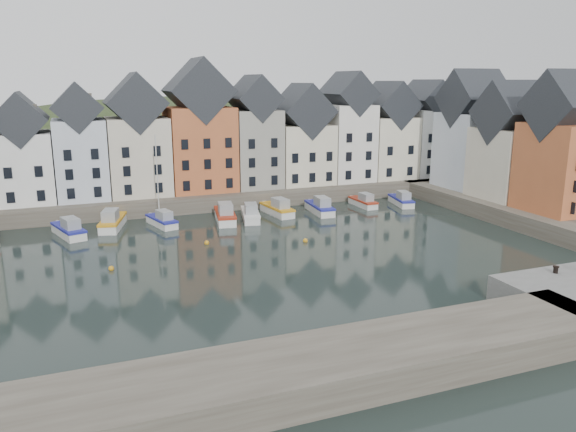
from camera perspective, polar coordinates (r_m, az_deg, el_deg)
ground at (r=53.36m, az=-2.08°, el=-4.71°), size 260.00×260.00×0.00m
far_quay at (r=81.16m, az=-9.08°, el=2.23°), size 90.00×16.00×2.00m
right_quay at (r=75.53m, az=24.62°, el=0.31°), size 14.00×54.00×2.00m
near_wall at (r=30.99m, az=-6.34°, el=-17.03°), size 50.00×6.00×2.00m
hillside at (r=110.77m, az=-11.61°, el=-4.96°), size 153.60×70.40×64.00m
far_terrace at (r=78.81m, az=-6.68°, el=7.77°), size 72.37×8.16×17.78m
right_terrace at (r=77.16m, az=22.00°, el=6.79°), size 8.30×24.25×16.36m
mooring_buoys at (r=57.14m, az=-7.65°, el=-3.42°), size 20.50×5.50×0.50m
boat_b at (r=66.31m, az=-21.35°, el=-1.34°), size 3.81×6.71×2.46m
boat_c at (r=68.24m, az=-17.42°, el=-0.58°), size 3.82×7.13×2.62m
boat_d at (r=67.84m, az=-12.66°, el=-0.42°), size 3.15×5.98×10.92m
boat_e at (r=68.70m, az=-6.41°, el=0.09°), size 3.33×7.28×2.69m
boat_f at (r=69.23m, az=-3.82°, el=0.18°), size 3.31×6.58×2.42m
boat_g at (r=71.82m, az=-1.05°, el=0.71°), size 2.73×6.63×2.47m
boat_h at (r=72.79m, az=3.28°, el=0.87°), size 2.49×6.63×2.50m
boat_i at (r=77.24m, az=7.67°, el=1.43°), size 1.80×5.56×2.12m
boat_j at (r=78.98m, az=11.46°, el=1.57°), size 2.96×6.09×2.25m
mooring_bollard at (r=49.06m, az=25.56°, el=-4.90°), size 0.48×0.48×0.56m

